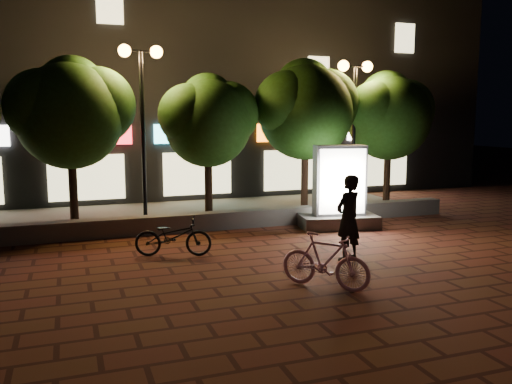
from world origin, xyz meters
name	(u,v)px	position (x,y,z in m)	size (l,w,h in m)	color
ground	(250,267)	(0.00, 0.00, 0.00)	(80.00, 80.00, 0.00)	#53221A
retaining_wall	(204,221)	(0.00, 4.00, 0.25)	(16.00, 0.45, 0.50)	#625F5B
sidewalk	(186,214)	(0.00, 6.50, 0.04)	(16.00, 5.00, 0.08)	#625F5B
building_block	(152,75)	(-0.01, 12.99, 5.00)	(28.00, 8.12, 11.30)	black
tree_left	(71,109)	(-3.45, 5.46, 3.44)	(3.60, 3.00, 4.89)	black
tree_mid	(209,117)	(0.55, 5.46, 3.22)	(3.24, 2.70, 4.50)	black
tree_right	(306,106)	(3.86, 5.46, 3.57)	(3.72, 3.10, 5.07)	black
tree_far_right	(389,113)	(7.05, 5.46, 3.37)	(3.48, 2.90, 4.76)	black
street_lamp_left	(142,89)	(-1.50, 5.20, 4.03)	(1.26, 0.36, 5.18)	black
street_lamp_right	(355,97)	(5.50, 5.20, 3.89)	(1.26, 0.36, 4.98)	black
ad_kiosk	(339,195)	(3.79, 2.99, 0.98)	(2.40, 1.50, 2.42)	#625F5B
scooter_pink	(325,261)	(0.88, -1.82, 0.53)	(0.50, 1.76, 1.06)	#B87CA0
rider	(348,218)	(2.28, -0.21, 0.97)	(0.71, 0.47, 1.95)	black
scooter_parked	(173,236)	(-1.38, 1.47, 0.47)	(0.62, 1.78, 0.94)	black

